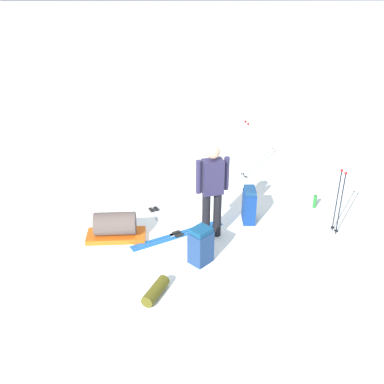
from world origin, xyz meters
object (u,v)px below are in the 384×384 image
(gear_sled, at_px, (115,227))
(thermos_bottle, at_px, (315,202))
(ski_pair_far, at_px, (178,235))
(sleeping_mat_rolled, at_px, (156,291))
(ski_pair_near, at_px, (154,210))
(backpack_large_dark, at_px, (201,246))
(ski_poles_planted_far, at_px, (339,199))
(skier_standing, at_px, (212,187))
(backpack_bright, at_px, (249,205))
(ski_poles_planted_near, at_px, (245,147))

(gear_sled, bearing_deg, thermos_bottle, -74.63)
(ski_pair_far, xyz_separation_m, sleeping_mat_rolled, (-1.58, 0.30, 0.08))
(ski_pair_near, relative_size, backpack_large_dark, 2.97)
(ski_poles_planted_far, bearing_deg, thermos_bottle, 8.62)
(skier_standing, relative_size, ski_pair_far, 1.05)
(backpack_bright, height_order, sleeping_mat_rolled, backpack_bright)
(skier_standing, height_order, ski_pair_far, skier_standing)
(skier_standing, relative_size, ski_poles_planted_far, 1.41)
(skier_standing, bearing_deg, ski_pair_far, 89.02)
(ski_poles_planted_near, bearing_deg, backpack_bright, 176.10)
(backpack_bright, bearing_deg, skier_standing, 124.49)
(ski_poles_planted_near, bearing_deg, sleeping_mat_rolled, 156.18)
(ski_pair_far, distance_m, backpack_bright, 1.42)
(gear_sled, bearing_deg, ski_pair_near, -32.87)
(ski_poles_planted_far, bearing_deg, skier_standing, 92.50)
(ski_poles_planted_far, distance_m, thermos_bottle, 1.04)
(ski_pair_near, relative_size, ski_poles_planted_far, 1.54)
(backpack_bright, bearing_deg, thermos_bottle, -70.05)
(ski_poles_planted_far, relative_size, sleeping_mat_rolled, 2.19)
(ski_poles_planted_far, bearing_deg, sleeping_mat_rolled, 118.50)
(ski_pair_far, relative_size, backpack_bright, 2.39)
(backpack_bright, bearing_deg, backpack_large_dark, 143.54)
(thermos_bottle, bearing_deg, ski_poles_planted_near, 42.45)
(gear_sled, xyz_separation_m, sleeping_mat_rolled, (-1.53, -0.77, -0.13))
(sleeping_mat_rolled, distance_m, thermos_bottle, 3.89)
(skier_standing, xyz_separation_m, thermos_bottle, (0.97, -2.05, -0.82))
(backpack_large_dark, bearing_deg, skier_standing, -15.49)
(skier_standing, height_order, sleeping_mat_rolled, skier_standing)
(ski_pair_near, relative_size, ski_pair_far, 1.15)
(ski_pair_near, xyz_separation_m, thermos_bottle, (0.10, -3.12, 0.12))
(ski_pair_near, height_order, ski_pair_far, same)
(gear_sled, relative_size, thermos_bottle, 3.94)
(backpack_bright, distance_m, sleeping_mat_rolled, 2.61)
(backpack_large_dark, xyz_separation_m, ski_poles_planted_far, (0.85, -2.40, 0.37))
(sleeping_mat_rolled, bearing_deg, skier_standing, -29.35)
(backpack_large_dark, distance_m, ski_poles_planted_near, 3.26)
(backpack_large_dark, relative_size, gear_sled, 0.61)
(ski_poles_planted_near, relative_size, gear_sled, 1.26)
(ski_pair_near, bearing_deg, backpack_large_dark, -152.40)
(ski_poles_planted_near, xyz_separation_m, thermos_bottle, (-1.34, -1.22, -0.59))
(skier_standing, distance_m, backpack_bright, 1.06)
(backpack_bright, height_order, ski_poles_planted_near, ski_poles_planted_near)
(backpack_large_dark, height_order, ski_poles_planted_far, ski_poles_planted_far)
(skier_standing, height_order, thermos_bottle, skier_standing)
(ski_pair_far, distance_m, ski_poles_planted_far, 2.86)
(skier_standing, distance_m, ski_pair_near, 1.67)
(ski_poles_planted_far, height_order, gear_sled, ski_poles_planted_far)
(ski_pair_far, xyz_separation_m, ski_poles_planted_far, (0.09, -2.78, 0.66))
(skier_standing, distance_m, thermos_bottle, 2.42)
(ski_pair_near, height_order, ski_poles_planted_far, ski_poles_planted_far)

